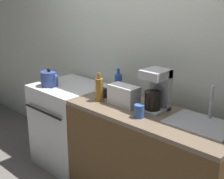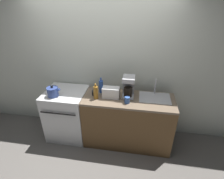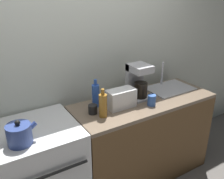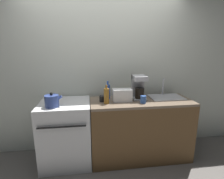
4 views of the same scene
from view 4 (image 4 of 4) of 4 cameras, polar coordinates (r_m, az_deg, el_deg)
ground_plane at (r=2.71m, az=-1.32°, el=-25.12°), size 12.00×12.00×0.00m
wall_back at (r=2.85m, az=-3.11°, el=5.67°), size 8.00×0.05×2.60m
stove at (r=2.74m, az=-14.69°, el=-13.22°), size 0.71×0.70×0.93m
counter_block at (r=2.80m, az=9.17°, el=-12.63°), size 1.50×0.58×0.93m
kettle at (r=2.42m, az=-18.99°, el=-3.52°), size 0.23×0.18×0.20m
toaster at (r=2.52m, az=3.35°, el=-1.86°), size 0.27×0.14×0.18m
coffee_maker at (r=2.66m, az=8.74°, el=0.91°), size 0.19×0.23×0.36m
sink_tray at (r=2.84m, az=17.19°, el=-2.24°), size 0.50×0.36×0.28m
bottle_amber at (r=2.41m, az=-1.83°, el=-2.05°), size 0.07×0.07×0.27m
bottle_blue at (r=2.62m, az=-1.41°, el=-0.68°), size 0.07×0.07×0.27m
cup_blue at (r=2.48m, az=10.15°, el=-3.19°), size 0.08×0.08×0.11m
cup_black at (r=2.52m, az=-3.21°, el=-3.00°), size 0.08×0.08×0.08m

